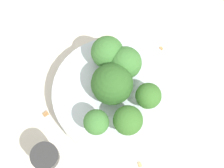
# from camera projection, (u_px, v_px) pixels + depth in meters

# --- Properties ---
(ground_plane) EXTENTS (3.00, 3.00, 0.00)m
(ground_plane) POSITION_uv_depth(u_px,v_px,m) (112.00, 100.00, 0.57)
(ground_plane) COLOR beige
(bowl) EXTENTS (0.17, 0.17, 0.04)m
(bowl) POSITION_uv_depth(u_px,v_px,m) (112.00, 96.00, 0.55)
(bowl) COLOR silver
(bowl) RESTS_ON ground_plane
(broccoli_floret_0) EXTENTS (0.05, 0.05, 0.05)m
(broccoli_floret_0) POSITION_uv_depth(u_px,v_px,m) (125.00, 63.00, 0.52)
(broccoli_floret_0) COLOR #7A9E5B
(broccoli_floret_0) RESTS_ON bowl
(broccoli_floret_1) EXTENTS (0.03, 0.03, 0.05)m
(broccoli_floret_1) POSITION_uv_depth(u_px,v_px,m) (96.00, 123.00, 0.48)
(broccoli_floret_1) COLOR #84AD66
(broccoli_floret_1) RESTS_ON bowl
(broccoli_floret_2) EXTENTS (0.04, 0.04, 0.06)m
(broccoli_floret_2) POSITION_uv_depth(u_px,v_px,m) (128.00, 121.00, 0.49)
(broccoli_floret_2) COLOR #84AD66
(broccoli_floret_2) RESTS_ON bowl
(broccoli_floret_3) EXTENTS (0.06, 0.06, 0.06)m
(broccoli_floret_3) POSITION_uv_depth(u_px,v_px,m) (113.00, 84.00, 0.51)
(broccoli_floret_3) COLOR #7A9E5B
(broccoli_floret_3) RESTS_ON bowl
(broccoli_floret_4) EXTENTS (0.04, 0.04, 0.05)m
(broccoli_floret_4) POSITION_uv_depth(u_px,v_px,m) (148.00, 96.00, 0.51)
(broccoli_floret_4) COLOR #8EB770
(broccoli_floret_4) RESTS_ON bowl
(broccoli_floret_5) EXTENTS (0.05, 0.05, 0.05)m
(broccoli_floret_5) POSITION_uv_depth(u_px,v_px,m) (105.00, 53.00, 0.53)
(broccoli_floret_5) COLOR #8EB770
(broccoli_floret_5) RESTS_ON bowl
(pepper_shaker) EXTENTS (0.04, 0.04, 0.06)m
(pepper_shaker) POSITION_uv_depth(u_px,v_px,m) (48.00, 160.00, 0.51)
(pepper_shaker) COLOR #B2B7BC
(pepper_shaker) RESTS_ON ground_plane
(almond_crumb_0) EXTENTS (0.01, 0.01, 0.01)m
(almond_crumb_0) POSITION_uv_depth(u_px,v_px,m) (46.00, 114.00, 0.56)
(almond_crumb_0) COLOR olive
(almond_crumb_0) RESTS_ON ground_plane
(almond_crumb_1) EXTENTS (0.01, 0.01, 0.01)m
(almond_crumb_1) POSITION_uv_depth(u_px,v_px,m) (140.00, 164.00, 0.53)
(almond_crumb_1) COLOR tan
(almond_crumb_1) RESTS_ON ground_plane
(almond_crumb_2) EXTENTS (0.01, 0.01, 0.01)m
(almond_crumb_2) POSITION_uv_depth(u_px,v_px,m) (161.00, 48.00, 0.60)
(almond_crumb_2) COLOR #AD7F4C
(almond_crumb_2) RESTS_ON ground_plane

